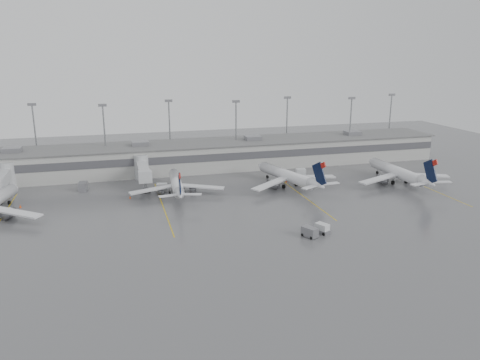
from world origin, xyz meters
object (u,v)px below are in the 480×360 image
object	(u,v)px
jet_mid_left	(177,184)
jet_mid_right	(289,176)
baggage_tug	(322,229)
jet_far_right	(399,173)

from	to	relation	value
jet_mid_left	jet_mid_right	distance (m)	30.03
jet_mid_left	jet_mid_right	bearing A→B (deg)	1.05
jet_mid_right	baggage_tug	xyz separation A→B (m)	(-5.65, -32.88, -2.24)
jet_mid_left	jet_far_right	world-z (taller)	jet_far_right
jet_far_right	baggage_tug	world-z (taller)	jet_far_right
jet_mid_right	jet_far_right	xyz separation A→B (m)	(30.41, -4.90, 0.08)
jet_far_right	baggage_tug	xyz separation A→B (m)	(-36.06, -27.98, -2.33)
jet_mid_right	baggage_tug	size ratio (longest dim) A/B	8.13
jet_mid_left	baggage_tug	bearing A→B (deg)	-50.88
jet_mid_left	baggage_tug	size ratio (longest dim) A/B	7.47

